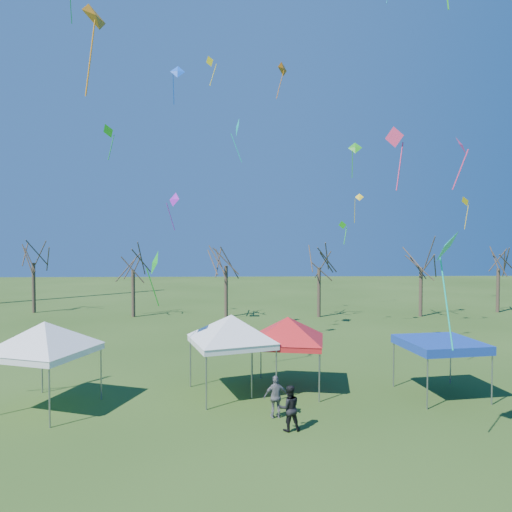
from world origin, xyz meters
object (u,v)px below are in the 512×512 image
Objects in this scene: tree_4 at (421,250)px; tent_white_mid at (231,320)px; tent_red at (288,322)px; person_dark at (289,408)px; tree_1 at (133,253)px; tent_white_west at (45,327)px; person_grey at (276,397)px; tree_2 at (226,247)px; tree_5 at (499,253)px; tent_blue at (440,345)px; tree_0 at (33,245)px; tree_3 at (319,250)px.

tent_white_mid is at bearing -129.66° from tree_4.
person_dark is at bearing -95.35° from tent_red.
tree_1 is 23.83m from tent_red.
tent_white_west is 9.86m from person_grey.
tree_2 is 1.10× the size of tree_5.
tree_4 is 22.52m from tent_blue.
tree_4 reaches higher than person_grey.
tree_0 reaches higher than tree_5.
tent_white_west is at bearing -176.61° from tent_blue.
tree_0 is 35.62m from person_dark.
tree_3 reaches higher than person_dark.
tree_3 is 17.81m from tree_5.
tent_red is (10.25, 2.05, -0.20)m from tent_white_west.
tree_0 is 2.37× the size of tent_blue.
tent_white_west is (11.71, -25.28, -3.12)m from tree_0.
tent_white_mid is (-16.85, -20.33, -2.71)m from tree_4.
tree_1 is at bearing -73.29° from person_dark.
person_grey is at bearing -51.51° from tree_0.
tent_white_west reaches higher than person_dark.
tree_3 is at bearing 179.74° from tree_4.
tree_0 is 10.47m from tree_1.
tree_1 is at bearing -177.65° from tree_5.
tree_3 reaches higher than tree_5.
person_dark is at bearing -131.01° from tree_5.
tree_1 is at bearing 94.13° from tent_white_west.
tree_0 reaches higher than person_grey.
tree_4 is at bearing -5.34° from tree_0.
tree_2 is 23.93m from tent_blue.
tent_red is 6.86m from tent_blue.
person_grey is (21.14, -26.59, -5.66)m from tree_0.
tree_1 is 26.76m from person_grey.
tent_white_mid is 1.25× the size of tent_blue.
tree_3 is at bearing 76.10° from tent_red.
tent_red is 4.18m from person_grey.
tree_5 is (44.57, -1.32, -0.76)m from tree_0.
tree_3 is 2.22× the size of tent_blue.
tree_1 reaches higher than tent_white_west.
tree_3 is 4.74× the size of person_dark.
tent_white_mid is at bearing -169.47° from tent_red.
tree_3 is at bearing -7.08° from tree_0.
tree_0 is 32.14m from tent_red.
person_dark is (21.53, -27.81, -5.65)m from tree_0.
tree_2 is at bearing 115.63° from tent_blue.
person_dark is (3.05, -24.81, -5.46)m from tree_2.
tent_blue is at bearing -40.24° from tree_0.
tree_4 is 8.62m from tree_5.
tent_blue is (-7.52, -20.89, -3.77)m from tree_4.
tent_red is at bearing -125.67° from tree_4.
tree_0 is 5.05× the size of person_dark.
tree_2 reaches higher than tree_3.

